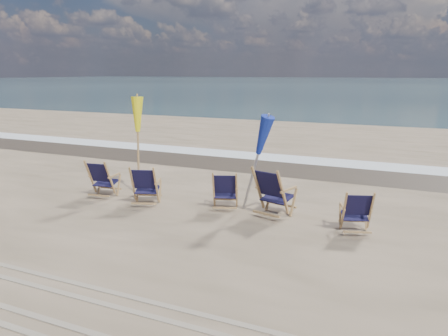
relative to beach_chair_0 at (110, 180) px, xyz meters
The scene contains 11 objects.
ocean 126.47m from the beach_chair_0, 88.75° to the left, with size 400.00×400.00×0.00m, color #36545A.
surf_foam 7.30m from the beach_chair_0, 67.77° to the left, with size 200.00×1.40×0.01m, color silver.
wet_sand_strip 5.94m from the beach_chair_0, 62.27° to the left, with size 200.00×2.60×0.00m, color #42362A.
tire_tracks 5.18m from the beach_chair_0, 57.71° to the right, with size 80.00×1.30×0.01m, color gray, non-canonical shape.
beach_chair_0 is the anchor object (origin of this frame).
beach_chair_1 1.36m from the beach_chair_0, ahead, with size 0.62×0.70×0.97m, color black, non-canonical shape.
beach_chair_2 3.19m from the beach_chair_0, ahead, with size 0.59×0.66×0.91m, color black, non-canonical shape.
beach_chair_3 4.30m from the beach_chair_0, ahead, with size 0.72×0.80×1.12m, color black, non-canonical shape.
beach_chair_4 6.06m from the beach_chair_0, ahead, with size 0.57×0.64×0.89m, color black, non-canonical shape.
umbrella_yellow 1.60m from the beach_chair_0, 56.03° to the left, with size 0.30×0.30×2.44m.
umbrella_blue 3.78m from the beach_chair_0, ahead, with size 0.30×0.30×2.24m.
Camera 1 is at (4.00, -6.70, 3.05)m, focal length 35.00 mm.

